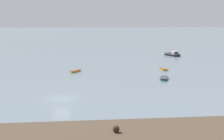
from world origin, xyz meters
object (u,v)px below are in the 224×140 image
Objects in this scene: rowboat_moored_3 at (164,79)px; rowboat_moored_5 at (164,69)px; rowboat_moored_1 at (76,71)px; motorboat_moored_3 at (174,55)px.

rowboat_moored_5 is at bearing 6.20° from rowboat_moored_3.
rowboat_moored_5 is at bearing -54.40° from rowboat_moored_1.
rowboat_moored_1 is 20.72m from rowboat_moored_5.
motorboat_moored_3 is at bearing 1.05° from rowboat_moored_3.
motorboat_moored_3 is (10.86, 26.88, 0.22)m from rowboat_moored_5.
rowboat_moored_3 is (17.73, -10.79, 0.02)m from rowboat_moored_1.
motorboat_moored_3 is at bearing -14.92° from rowboat_moored_1.
rowboat_moored_3 is at bearing -25.01° from rowboat_moored_5.
rowboat_moored_1 is at bearing -98.75° from rowboat_moored_5.
rowboat_moored_5 is at bearing -43.93° from motorboat_moored_3.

